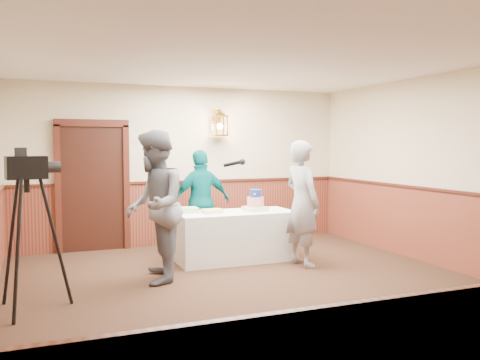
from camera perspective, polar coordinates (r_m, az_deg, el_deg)
The scene contains 10 objects.
ground at distance 6.08m, azimuth 2.95°, elevation -12.98°, with size 7.00×7.00×0.00m, color black.
room_shell at distance 6.22m, azimuth 0.80°, elevation 1.65°, with size 6.02×7.02×2.81m.
display_table at distance 7.83m, azimuth -0.54°, elevation -6.31°, with size 1.80×0.80×0.75m, color white.
tiered_cake at distance 7.87m, azimuth 1.74°, elevation -2.53°, with size 0.35×0.35×0.33m.
sheet_cake_yellow at distance 7.61m, azimuth -3.13°, elevation -3.52°, with size 0.30×0.23×0.06m, color #CED47F.
sheet_cake_green at distance 7.70m, azimuth -6.03°, elevation -3.38°, with size 0.33×0.27×0.08m, color #9FD496.
interviewer at distance 6.62m, azimuth -9.60°, elevation -2.93°, with size 1.57×1.10×1.97m.
baker at distance 7.47m, azimuth 7.00°, elevation -2.62°, with size 0.67×0.44×1.84m, color gray.
assistant_p at distance 8.31m, azimuth -4.35°, elevation -2.44°, with size 0.99×0.41×1.69m, color #035C60.
tv_camera_rig at distance 5.88m, azimuth -22.65°, elevation -6.43°, with size 0.65×0.61×1.65m.
Camera 1 is at (-2.43, -5.29, 1.78)m, focal length 38.00 mm.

